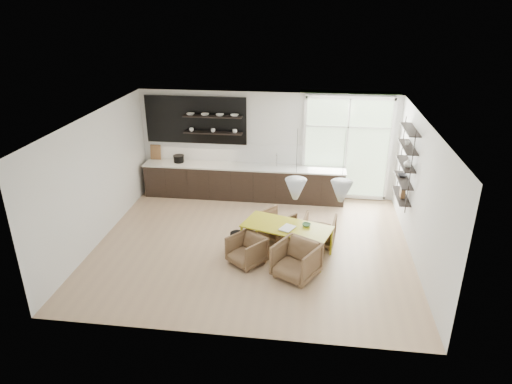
# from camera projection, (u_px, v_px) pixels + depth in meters

# --- Properties ---
(room) EXTENTS (7.02, 6.01, 2.91)m
(room) POSITION_uv_depth(u_px,v_px,m) (283.00, 170.00, 10.67)
(room) COLOR tan
(room) RESTS_ON ground
(kitchen_run) EXTENTS (5.54, 0.69, 2.75)m
(kitchen_run) POSITION_uv_depth(u_px,v_px,m) (240.00, 177.00, 12.62)
(kitchen_run) COLOR black
(kitchen_run) RESTS_ON ground
(right_shelving) EXTENTS (0.26, 1.22, 1.90)m
(right_shelving) POSITION_uv_depth(u_px,v_px,m) (405.00, 166.00, 10.34)
(right_shelving) COLOR black
(right_shelving) RESTS_ON ground
(dining_table) EXTENTS (2.04, 1.37, 0.68)m
(dining_table) POSITION_uv_depth(u_px,v_px,m) (287.00, 228.00, 9.75)
(dining_table) COLOR #B1A71A
(dining_table) RESTS_ON ground
(armchair_back_left) EXTENTS (0.97, 0.97, 0.63)m
(armchair_back_left) POSITION_uv_depth(u_px,v_px,m) (277.00, 224.00, 10.61)
(armchair_back_left) COLOR brown
(armchair_back_left) RESTS_ON ground
(armchair_back_right) EXTENTS (0.80, 0.82, 0.66)m
(armchair_back_right) POSITION_uv_depth(u_px,v_px,m) (319.00, 230.00, 10.31)
(armchair_back_right) COLOR brown
(armchair_back_right) RESTS_ON ground
(armchair_front_left) EXTENTS (0.94, 0.95, 0.62)m
(armchair_front_left) POSITION_uv_depth(u_px,v_px,m) (247.00, 250.00, 9.53)
(armchair_front_left) COLOR brown
(armchair_front_left) RESTS_ON ground
(armchair_front_right) EXTENTS (1.08, 1.09, 0.73)m
(armchair_front_right) POSITION_uv_depth(u_px,v_px,m) (296.00, 260.00, 9.05)
(armchair_front_right) COLOR brown
(armchair_front_right) RESTS_ON ground
(wire_stool) EXTENTS (0.32, 0.32, 0.41)m
(wire_stool) POSITION_uv_depth(u_px,v_px,m) (237.00, 239.00, 10.08)
(wire_stool) COLOR black
(wire_stool) RESTS_ON ground
(table_book) EXTENTS (0.38, 0.42, 0.03)m
(table_book) POSITION_uv_depth(u_px,v_px,m) (282.00, 227.00, 9.67)
(table_book) COLOR white
(table_book) RESTS_ON dining_table
(table_bowl) EXTENTS (0.21, 0.21, 0.06)m
(table_bowl) POSITION_uv_depth(u_px,v_px,m) (306.00, 225.00, 9.72)
(table_bowl) COLOR #4E7F54
(table_bowl) RESTS_ON dining_table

